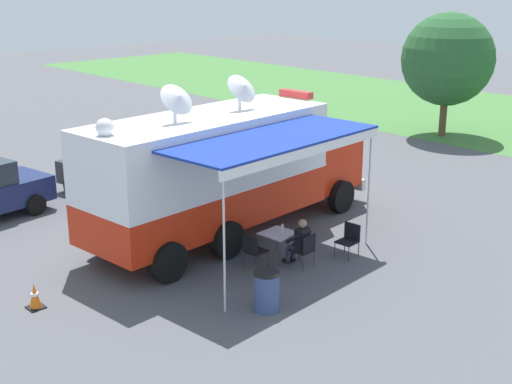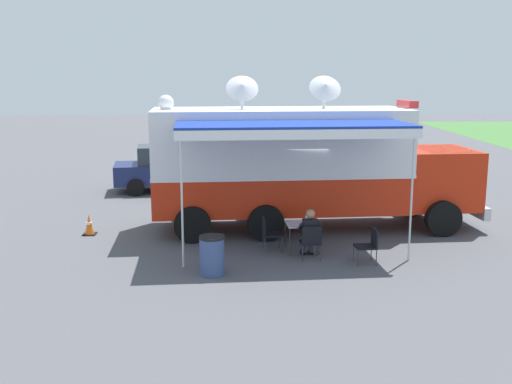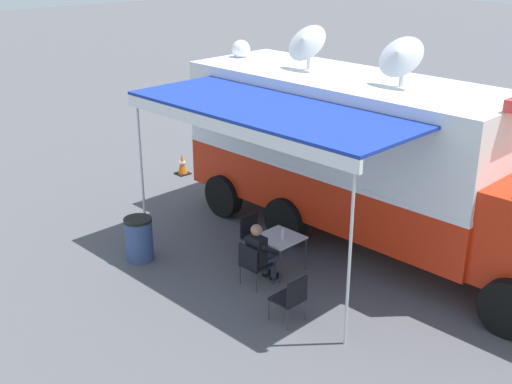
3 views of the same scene
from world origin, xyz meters
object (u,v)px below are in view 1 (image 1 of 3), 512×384
Objects in this scene: water_bottle at (282,228)px; trash_bin at (267,291)px; folding_chair_at_table at (305,248)px; car_far_corner at (120,171)px; folding_table at (278,235)px; seated_responder at (299,241)px; traffic_cone at (35,296)px; folding_chair_spare_by_truck at (349,237)px; folding_chair_beside_table at (253,249)px; command_truck at (228,167)px.

trash_bin is (1.85, -2.30, -0.38)m from water_bottle.
folding_chair_at_table is at bearing 2.68° from water_bottle.
folding_table is at bearing 0.72° from car_far_corner.
folding_table is 0.69× the size of seated_responder.
water_bottle is 6.23m from traffic_cone.
trash_bin is at bearing -77.90° from folding_chair_spare_by_truck.
seated_responder reaches higher than folding_chair_beside_table.
trash_bin is (1.87, -2.18, -0.22)m from folding_table.
seated_responder reaches higher than water_bottle.
folding_chair_beside_table is (-0.03, -0.85, -0.16)m from folding_table.
water_bottle is at bearing 1.60° from car_far_corner.
folding_chair_spare_by_truck is (1.11, 2.37, 0.00)m from folding_chair_beside_table.
water_bottle is 0.25× the size of trash_bin.
command_truck is 2.65m from folding_table.
folding_table is 0.83m from folding_chair_at_table.
folding_chair_at_table and folding_chair_beside_table have the same top height.
command_truck is at bearing 4.24° from car_far_corner.
folding_chair_spare_by_truck is at bearing 53.11° from water_bottle.
traffic_cone is (-1.61, -5.02, -0.23)m from folding_chair_beside_table.
seated_responder is at bearing -2.91° from command_truck.
folding_chair_spare_by_truck is at bearing 64.92° from folding_chair_beside_table.
folding_chair_spare_by_truck is (3.38, 1.24, -1.43)m from command_truck.
trash_bin is 5.10m from traffic_cone.
car_far_corner reaches higher than folding_chair_spare_by_truck.
folding_chair_at_table reaches higher than folding_table.
trash_bin is at bearing 46.33° from traffic_cone.
folding_chair_spare_by_truck is at bearing 71.49° from seated_responder.
trash_bin is (1.90, -1.34, -0.06)m from folding_chair_beside_table.
folding_chair_at_table is 0.70× the size of seated_responder.
seated_responder is (-0.46, -1.39, 0.14)m from folding_chair_spare_by_truck.
command_truck is 7.73× the size of seated_responder.
seated_responder is (0.59, 0.02, -0.18)m from water_bottle.
command_truck is 3.87m from folding_chair_spare_by_truck.
seated_responder is at bearing 12.32° from folding_table.
folding_chair_spare_by_truck is (1.08, 1.52, -0.16)m from folding_table.
water_bottle is at bearing 80.40° from folding_table.
command_truck reaches higher than folding_table.
seated_responder is at bearing 1.63° from car_far_corner.
command_truck is 5.18m from car_far_corner.
folding_chair_spare_by_truck is at bearing 20.16° from command_truck.
folding_chair_spare_by_truck reaches higher than traffic_cone.
command_truck is 6.41m from traffic_cone.
command_truck is at bearing 177.56° from folding_chair_at_table.
folding_chair_beside_table is at bearing -129.82° from folding_chair_at_table.
folding_chair_at_table reaches higher than traffic_cone.
trash_bin reaches higher than folding_table.
car_far_corner reaches higher than trash_bin.
folding_table is 7.36m from car_far_corner.
folding_table is 0.95× the size of trash_bin.
car_far_corner is (-7.37, -0.21, 0.05)m from water_bottle.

